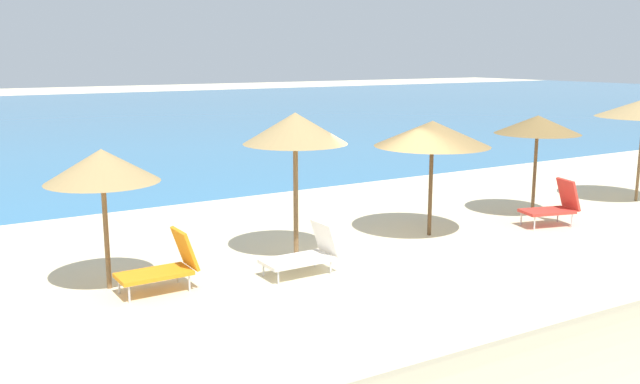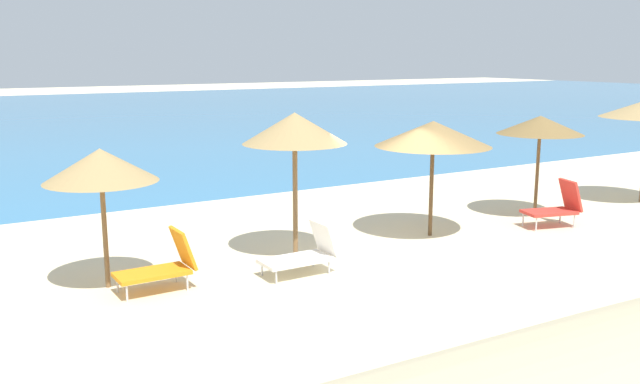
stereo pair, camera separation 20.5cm
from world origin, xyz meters
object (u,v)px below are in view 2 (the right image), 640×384
(lounge_chair_1, at_px, (556,206))
(lounge_chair_2, at_px, (304,253))
(beach_umbrella_2, at_px, (295,129))
(lounge_chair_0, at_px, (162,265))
(beach_umbrella_3, at_px, (433,134))
(beach_umbrella_4, at_px, (540,125))
(beach_umbrella_1, at_px, (101,166))

(lounge_chair_1, relative_size, lounge_chair_2, 1.02)
(beach_umbrella_2, bearing_deg, lounge_chair_0, -168.73)
(beach_umbrella_3, xyz_separation_m, lounge_chair_0, (-6.36, -0.46, -1.86))
(beach_umbrella_3, relative_size, beach_umbrella_4, 1.02)
(beach_umbrella_1, bearing_deg, beach_umbrella_3, -1.48)
(beach_umbrella_2, relative_size, beach_umbrella_3, 1.12)
(beach_umbrella_2, height_order, lounge_chair_2, beach_umbrella_2)
(lounge_chair_1, bearing_deg, beach_umbrella_2, 95.80)
(lounge_chair_0, relative_size, lounge_chair_1, 0.94)
(beach_umbrella_1, height_order, beach_umbrella_4, beach_umbrella_4)
(lounge_chair_0, distance_m, lounge_chair_1, 9.46)
(beach_umbrella_1, relative_size, lounge_chair_0, 1.83)
(beach_umbrella_4, xyz_separation_m, lounge_chair_2, (-7.30, -1.01, -1.92))
(beach_umbrella_1, bearing_deg, beach_umbrella_4, -0.48)
(beach_umbrella_2, xyz_separation_m, lounge_chair_0, (-2.95, -0.59, -2.15))
(beach_umbrella_2, xyz_separation_m, lounge_chair_2, (-0.40, -1.05, -2.21))
(beach_umbrella_2, relative_size, lounge_chair_2, 2.07)
(beach_umbrella_4, height_order, lounge_chair_2, beach_umbrella_4)
(beach_umbrella_2, bearing_deg, beach_umbrella_4, -0.31)
(beach_umbrella_3, relative_size, lounge_chair_1, 1.81)
(beach_umbrella_4, height_order, lounge_chair_0, beach_umbrella_4)
(lounge_chair_1, bearing_deg, lounge_chair_2, 104.99)
(beach_umbrella_2, height_order, lounge_chair_1, beach_umbrella_2)
(beach_umbrella_4, bearing_deg, lounge_chair_0, -176.80)
(beach_umbrella_1, xyz_separation_m, lounge_chair_2, (3.35, -1.10, -1.78))
(beach_umbrella_3, bearing_deg, lounge_chair_2, -166.41)
(beach_umbrella_1, distance_m, beach_umbrella_3, 7.15)
(beach_umbrella_4, xyz_separation_m, lounge_chair_1, (-0.41, -1.00, -1.81))
(beach_umbrella_2, bearing_deg, beach_umbrella_1, 179.21)
(beach_umbrella_4, distance_m, lounge_chair_1, 2.11)
(lounge_chair_1, distance_m, lounge_chair_2, 6.89)
(beach_umbrella_1, height_order, lounge_chair_2, beach_umbrella_1)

